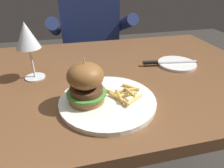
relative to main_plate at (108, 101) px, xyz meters
The scene contains 8 objects.
dining_table 0.22m from the main_plate, 93.70° to the left, with size 1.30×0.78×0.74m.
main_plate is the anchor object (origin of this frame).
burger_sandwich 0.09m from the main_plate, behind, with size 0.11×0.11×0.13m.
fries_pile 0.05m from the main_plate, ahead, with size 0.10×0.12×0.02m.
wine_glass 0.34m from the main_plate, 135.67° to the left, with size 0.08×0.08×0.20m.
bread_plate 0.39m from the main_plate, 30.89° to the left, with size 0.15×0.15×0.01m, color white.
table_knife 0.35m from the main_plate, 36.17° to the left, with size 0.22×0.05×0.01m.
diner_person 0.88m from the main_plate, 85.83° to the left, with size 0.51×0.36×1.18m.
Camera 1 is at (-0.09, -0.66, 1.07)m, focal length 32.00 mm.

